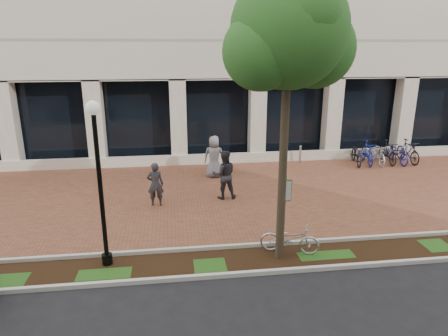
{
  "coord_description": "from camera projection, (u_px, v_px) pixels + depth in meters",
  "views": [
    {
      "loc": [
        -2.32,
        -14.93,
        5.67
      ],
      "look_at": [
        -0.46,
        -0.8,
        1.35
      ],
      "focal_mm": 32.0,
      "sensor_mm": 36.0,
      "label": 1
    }
  ],
  "objects": [
    {
      "name": "parking_sign",
      "position": [
        285.0,
        205.0,
        11.0
      ],
      "size": [
        0.34,
        0.07,
        2.36
      ],
      "rotation": [
        0.0,
        0.0,
        -0.03
      ],
      "color": "#14371C",
      "rests_on": "ground"
    },
    {
      "name": "ground",
      "position": [
        233.0,
        194.0,
        16.1
      ],
      "size": [
        120.0,
        120.0,
        0.0
      ],
      "primitive_type": "plane",
      "color": "black",
      "rests_on": "ground"
    },
    {
      "name": "curb_plaza_side",
      "position": [
        256.0,
        245.0,
        11.81
      ],
      "size": [
        40.0,
        0.12,
        0.12
      ],
      "primitive_type": "cube",
      "color": "beige",
      "rests_on": "ground"
    },
    {
      "name": "curb_street_side",
      "position": [
        267.0,
        272.0,
        10.39
      ],
      "size": [
        40.0,
        0.12,
        0.12
      ],
      "primitive_type": "cube",
      "color": "beige",
      "rests_on": "ground"
    },
    {
      "name": "pedestrian_right",
      "position": [
        214.0,
        157.0,
        17.93
      ],
      "size": [
        1.06,
        0.83,
        1.92
      ],
      "primitive_type": "imported",
      "rotation": [
        0.0,
        0.0,
        2.89
      ],
      "color": "slate",
      "rests_on": "ground"
    },
    {
      "name": "pedestrian_mid",
      "position": [
        224.0,
        175.0,
        15.39
      ],
      "size": [
        0.94,
        0.73,
        1.92
      ],
      "primitive_type": "imported",
      "rotation": [
        0.0,
        0.0,
        3.15
      ],
      "color": "#29282E",
      "rests_on": "ground"
    },
    {
      "name": "bollard",
      "position": [
        300.0,
        154.0,
        20.27
      ],
      "size": [
        0.12,
        0.12,
        0.93
      ],
      "color": "#B9B9BD",
      "rests_on": "ground"
    },
    {
      "name": "planting_strip",
      "position": [
        261.0,
        259.0,
        11.12
      ],
      "size": [
        40.0,
        1.5,
        0.01
      ],
      "primitive_type": "cube",
      "color": "black",
      "rests_on": "ground"
    },
    {
      "name": "bike_rack_cluster",
      "position": [
        382.0,
        153.0,
        20.19
      ],
      "size": [
        3.62,
        2.1,
        1.17
      ],
      "rotation": [
        0.0,
        0.0,
        -0.12
      ],
      "color": "black",
      "rests_on": "ground"
    },
    {
      "name": "locked_bicycle",
      "position": [
        290.0,
        239.0,
        11.38
      ],
      "size": [
        1.78,
        1.11,
        0.89
      ],
      "primitive_type": "imported",
      "rotation": [
        0.0,
        0.0,
        1.24
      ],
      "color": "silver",
      "rests_on": "ground"
    },
    {
      "name": "street_tree",
      "position": [
        290.0,
        38.0,
        9.56
      ],
      "size": [
        3.42,
        2.85,
        7.49
      ],
      "color": "#483B29",
      "rests_on": "ground"
    },
    {
      "name": "brick_plaza",
      "position": [
        233.0,
        194.0,
        16.1
      ],
      "size": [
        40.0,
        9.0,
        0.01
      ],
      "primitive_type": "cube",
      "color": "brown",
      "rests_on": "ground"
    },
    {
      "name": "lamppost",
      "position": [
        99.0,
        177.0,
        10.17
      ],
      "size": [
        0.36,
        0.36,
        4.45
      ],
      "color": "black",
      "rests_on": "ground"
    },
    {
      "name": "pedestrian_left",
      "position": [
        155.0,
        184.0,
        14.7
      ],
      "size": [
        0.62,
        0.41,
        1.67
      ],
      "primitive_type": "imported",
      "rotation": [
        0.0,
        0.0,
        3.12
      ],
      "color": "#2C2C32",
      "rests_on": "ground"
    }
  ]
}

